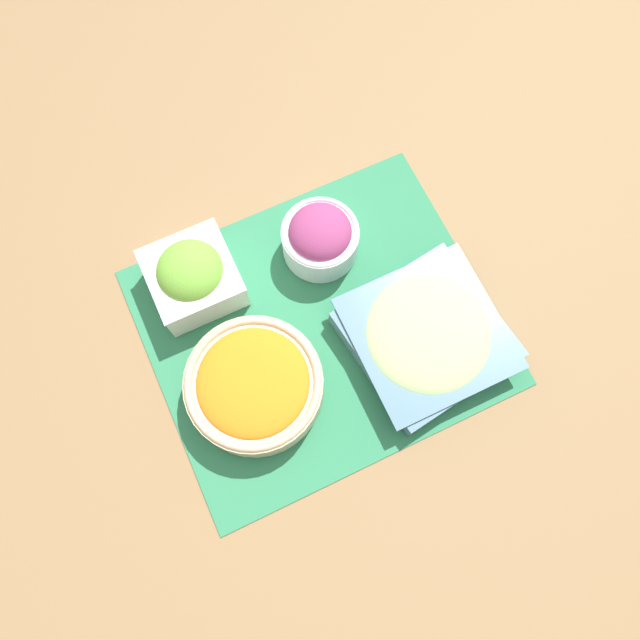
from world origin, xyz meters
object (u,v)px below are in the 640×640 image
(cucumber_bowl, at_px, (427,335))
(onion_bowl, at_px, (320,237))
(lettuce_bowl, at_px, (193,276))
(carrot_bowl, at_px, (254,385))

(cucumber_bowl, bearing_deg, onion_bowl, -69.00)
(cucumber_bowl, distance_m, lettuce_bowl, 0.34)
(onion_bowl, bearing_deg, lettuce_bowl, -6.58)
(carrot_bowl, height_order, cucumber_bowl, carrot_bowl)
(onion_bowl, height_order, cucumber_bowl, onion_bowl)
(carrot_bowl, bearing_deg, lettuce_bowl, -84.72)
(onion_bowl, height_order, lettuce_bowl, lettuce_bowl)
(onion_bowl, bearing_deg, cucumber_bowl, 111.00)
(carrot_bowl, distance_m, lettuce_bowl, 0.18)
(carrot_bowl, bearing_deg, cucumber_bowl, 171.66)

